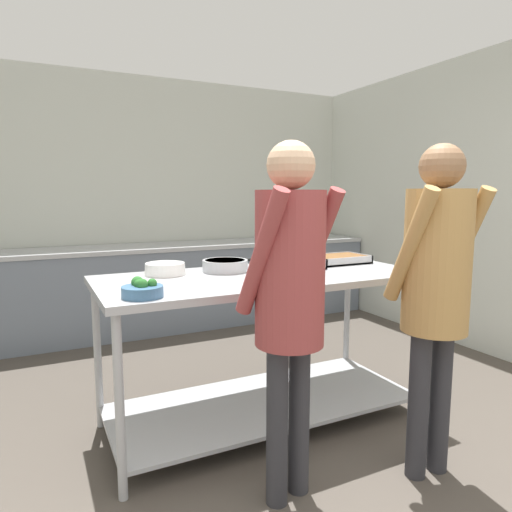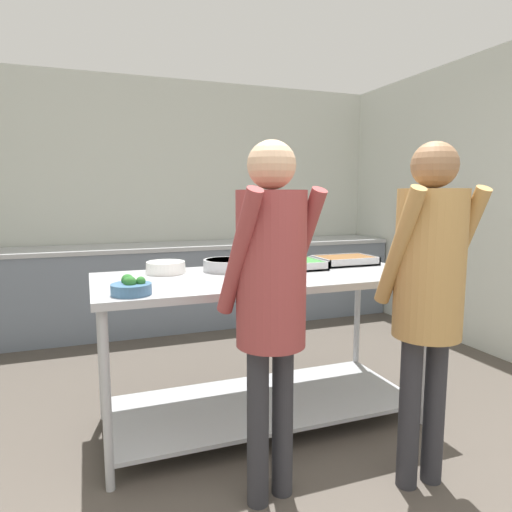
# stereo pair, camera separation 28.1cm
# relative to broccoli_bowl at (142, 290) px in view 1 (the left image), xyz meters

# --- Properties ---
(wall_rear) EXTENTS (4.97, 0.06, 2.65)m
(wall_rear) POSITION_rel_broccoli_bowl_xyz_m (0.69, 2.92, 0.36)
(wall_rear) COLOR silver
(wall_rear) RESTS_ON ground_plane
(wall_right) EXTENTS (0.06, 4.15, 2.65)m
(wall_right) POSITION_rel_broccoli_bowl_xyz_m (3.15, 0.90, 0.36)
(wall_right) COLOR silver
(wall_right) RESTS_ON ground_plane
(back_counter) EXTENTS (4.81, 0.65, 0.89)m
(back_counter) POSITION_rel_broccoli_bowl_xyz_m (0.69, 2.55, -0.52)
(back_counter) COLOR slate
(back_counter) RESTS_ON ground_plane
(serving_counter) EXTENTS (1.95, 0.85, 0.93)m
(serving_counter) POSITION_rel_broccoli_bowl_xyz_m (0.79, 0.29, -0.34)
(serving_counter) COLOR #ADAFB5
(serving_counter) RESTS_ON ground_plane
(broccoli_bowl) EXTENTS (0.19, 0.19, 0.09)m
(broccoli_bowl) POSITION_rel_broccoli_bowl_xyz_m (0.00, 0.00, 0.00)
(broccoli_bowl) COLOR #3D668C
(broccoli_bowl) RESTS_ON serving_counter
(plate_stack) EXTENTS (0.24, 0.24, 0.07)m
(plate_stack) POSITION_rel_broccoli_bowl_xyz_m (0.25, 0.54, 0.00)
(plate_stack) COLOR white
(plate_stack) RESTS_ON serving_counter
(sauce_pan) EXTENTS (0.42, 0.28, 0.07)m
(sauce_pan) POSITION_rel_broccoli_bowl_xyz_m (0.63, 0.50, 0.01)
(sauce_pan) COLOR #ADAFB5
(sauce_pan) RESTS_ON serving_counter
(serving_tray_vegetables) EXTENTS (0.37, 0.30, 0.05)m
(serving_tray_vegetables) POSITION_rel_broccoli_bowl_xyz_m (1.06, 0.43, -0.01)
(serving_tray_vegetables) COLOR #ADAFB5
(serving_tray_vegetables) RESTS_ON serving_counter
(serving_tray_roast) EXTENTS (0.39, 0.27, 0.05)m
(serving_tray_roast) POSITION_rel_broccoli_bowl_xyz_m (1.47, 0.48, -0.01)
(serving_tray_roast) COLOR #ADAFB5
(serving_tray_roast) RESTS_ON serving_counter
(guest_serving_left) EXTENTS (0.46, 0.39, 1.64)m
(guest_serving_left) POSITION_rel_broccoli_bowl_xyz_m (0.56, -0.41, 0.06)
(guest_serving_left) COLOR #2D2D33
(guest_serving_left) RESTS_ON ground_plane
(guest_serving_right) EXTENTS (0.42, 0.34, 1.65)m
(guest_serving_right) POSITION_rel_broccoli_bowl_xyz_m (1.29, -0.56, 0.06)
(guest_serving_right) COLOR #2D2D33
(guest_serving_right) RESTS_ON ground_plane
(water_bottle) EXTENTS (0.07, 0.07, 0.28)m
(water_bottle) POSITION_rel_broccoli_bowl_xyz_m (2.10, 2.46, 0.05)
(water_bottle) COLOR silver
(water_bottle) RESTS_ON back_counter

